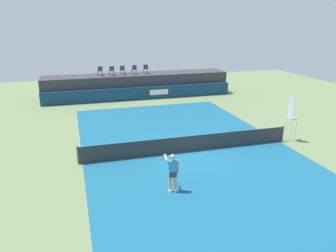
{
  "coord_description": "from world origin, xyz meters",
  "views": [
    {
      "loc": [
        -6.17,
        -16.77,
        7.32
      ],
      "look_at": [
        -0.68,
        2.0,
        1.0
      ],
      "focal_mm": 35.5,
      "sensor_mm": 36.0,
      "label": 1
    }
  ],
  "objects_px": {
    "spectator_chair_center": "(122,70)",
    "tennis_player": "(172,171)",
    "spectator_chair_right": "(134,69)",
    "umpire_chair": "(291,116)",
    "net_post_near": "(78,155)",
    "spectator_chair_far_left": "(100,70)",
    "net_post_far": "(283,134)",
    "spectator_chair_far_right": "(145,68)",
    "spectator_chair_left": "(112,70)",
    "tennis_ball": "(143,118)"
  },
  "relations": [
    {
      "from": "spectator_chair_right",
      "to": "tennis_ball",
      "type": "relative_size",
      "value": 13.06
    },
    {
      "from": "spectator_chair_left",
      "to": "spectator_chair_center",
      "type": "height_order",
      "value": "same"
    },
    {
      "from": "spectator_chair_right",
      "to": "tennis_player",
      "type": "height_order",
      "value": "spectator_chair_right"
    },
    {
      "from": "spectator_chair_center",
      "to": "umpire_chair",
      "type": "relative_size",
      "value": 0.32
    },
    {
      "from": "umpire_chair",
      "to": "net_post_far",
      "type": "xyz_separation_m",
      "value": [
        -0.47,
        0.01,
        -1.09
      ]
    },
    {
      "from": "spectator_chair_far_right",
      "to": "net_post_near",
      "type": "distance_m",
      "value": 16.94
    },
    {
      "from": "spectator_chair_far_left",
      "to": "tennis_player",
      "type": "xyz_separation_m",
      "value": [
        1.24,
        -19.29,
        -1.73
      ]
    },
    {
      "from": "spectator_chair_center",
      "to": "tennis_ball",
      "type": "height_order",
      "value": "spectator_chair_center"
    },
    {
      "from": "spectator_chair_center",
      "to": "umpire_chair",
      "type": "xyz_separation_m",
      "value": [
        8.11,
        -15.03,
        -1.11
      ]
    },
    {
      "from": "spectator_chair_left",
      "to": "tennis_ball",
      "type": "height_order",
      "value": "spectator_chair_left"
    },
    {
      "from": "spectator_chair_left",
      "to": "tennis_ball",
      "type": "bearing_deg",
      "value": -79.99
    },
    {
      "from": "umpire_chair",
      "to": "tennis_ball",
      "type": "distance_m",
      "value": 10.91
    },
    {
      "from": "spectator_chair_center",
      "to": "spectator_chair_far_right",
      "type": "distance_m",
      "value": 2.32
    },
    {
      "from": "net_post_near",
      "to": "umpire_chair",
      "type": "bearing_deg",
      "value": -0.03
    },
    {
      "from": "umpire_chair",
      "to": "net_post_far",
      "type": "height_order",
      "value": "umpire_chair"
    },
    {
      "from": "tennis_ball",
      "to": "net_post_near",
      "type": "bearing_deg",
      "value": -124.21
    },
    {
      "from": "spectator_chair_far_right",
      "to": "tennis_ball",
      "type": "height_order",
      "value": "spectator_chair_far_right"
    },
    {
      "from": "spectator_chair_center",
      "to": "spectator_chair_far_right",
      "type": "relative_size",
      "value": 1.0
    },
    {
      "from": "tennis_ball",
      "to": "net_post_far",
      "type": "bearing_deg",
      "value": -45.44
    },
    {
      "from": "spectator_chair_right",
      "to": "spectator_chair_far_right",
      "type": "relative_size",
      "value": 1.0
    },
    {
      "from": "spectator_chair_right",
      "to": "tennis_player",
      "type": "bearing_deg",
      "value": -95.98
    },
    {
      "from": "spectator_chair_right",
      "to": "net_post_far",
      "type": "relative_size",
      "value": 0.89
    },
    {
      "from": "spectator_chair_center",
      "to": "net_post_far",
      "type": "height_order",
      "value": "spectator_chair_center"
    },
    {
      "from": "spectator_chair_far_left",
      "to": "spectator_chair_far_right",
      "type": "relative_size",
      "value": 1.0
    },
    {
      "from": "spectator_chair_center",
      "to": "spectator_chair_far_right",
      "type": "xyz_separation_m",
      "value": [
        2.31,
        0.2,
        0.0
      ]
    },
    {
      "from": "spectator_chair_left",
      "to": "net_post_far",
      "type": "relative_size",
      "value": 0.89
    },
    {
      "from": "spectator_chair_left",
      "to": "spectator_chair_center",
      "type": "xyz_separation_m",
      "value": [
        1.03,
        0.08,
        0.0
      ]
    },
    {
      "from": "spectator_chair_far_left",
      "to": "tennis_player",
      "type": "distance_m",
      "value": 19.4
    },
    {
      "from": "spectator_chair_right",
      "to": "umpire_chair",
      "type": "bearing_deg",
      "value": -65.43
    },
    {
      "from": "spectator_chair_far_right",
      "to": "tennis_player",
      "type": "height_order",
      "value": "spectator_chair_far_right"
    },
    {
      "from": "net_post_near",
      "to": "tennis_player",
      "type": "relative_size",
      "value": 0.56
    },
    {
      "from": "spectator_chair_center",
      "to": "tennis_player",
      "type": "height_order",
      "value": "spectator_chair_center"
    },
    {
      "from": "umpire_chair",
      "to": "net_post_near",
      "type": "xyz_separation_m",
      "value": [
        -12.87,
        0.01,
        -1.09
      ]
    },
    {
      "from": "spectator_chair_far_left",
      "to": "net_post_far",
      "type": "relative_size",
      "value": 0.89
    },
    {
      "from": "net_post_near",
      "to": "net_post_far",
      "type": "xyz_separation_m",
      "value": [
        12.4,
        0.0,
        0.0
      ]
    },
    {
      "from": "spectator_chair_right",
      "to": "net_post_near",
      "type": "height_order",
      "value": "spectator_chair_right"
    },
    {
      "from": "spectator_chair_right",
      "to": "umpire_chair",
      "type": "relative_size",
      "value": 0.32
    },
    {
      "from": "spectator_chair_far_right",
      "to": "tennis_player",
      "type": "xyz_separation_m",
      "value": [
        -3.16,
        -19.35,
        -1.73
      ]
    },
    {
      "from": "spectator_chair_far_left",
      "to": "tennis_ball",
      "type": "xyz_separation_m",
      "value": [
        2.38,
        -7.71,
        -2.66
      ]
    },
    {
      "from": "tennis_player",
      "to": "tennis_ball",
      "type": "relative_size",
      "value": 26.03
    },
    {
      "from": "spectator_chair_center",
      "to": "tennis_ball",
      "type": "distance_m",
      "value": 8.04
    },
    {
      "from": "spectator_chair_far_left",
      "to": "spectator_chair_right",
      "type": "height_order",
      "value": "same"
    },
    {
      "from": "spectator_chair_far_left",
      "to": "tennis_player",
      "type": "bearing_deg",
      "value": -86.32
    },
    {
      "from": "spectator_chair_far_left",
      "to": "umpire_chair",
      "type": "xyz_separation_m",
      "value": [
        10.19,
        -15.17,
        -1.11
      ]
    },
    {
      "from": "spectator_chair_right",
      "to": "spectator_chair_far_left",
      "type": "bearing_deg",
      "value": 179.9
    },
    {
      "from": "spectator_chair_far_right",
      "to": "tennis_ball",
      "type": "xyz_separation_m",
      "value": [
        -2.02,
        -7.78,
        -2.66
      ]
    },
    {
      "from": "net_post_far",
      "to": "tennis_ball",
      "type": "relative_size",
      "value": 14.71
    },
    {
      "from": "spectator_chair_far_left",
      "to": "net_post_far",
      "type": "xyz_separation_m",
      "value": [
        9.72,
        -15.16,
        -2.19
      ]
    },
    {
      "from": "tennis_player",
      "to": "spectator_chair_right",
      "type": "bearing_deg",
      "value": 84.02
    },
    {
      "from": "tennis_player",
      "to": "net_post_near",
      "type": "bearing_deg",
      "value": 133.56
    }
  ]
}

